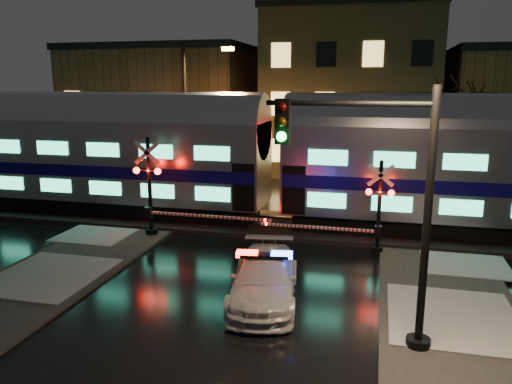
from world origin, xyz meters
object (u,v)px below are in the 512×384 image
at_px(police_car, 264,278).
at_px(streetlight, 190,113).
at_px(crossing_signal_right, 369,216).
at_px(traffic_light, 383,214).
at_px(crossing_signal_left, 157,197).

xyz_separation_m(police_car, streetlight, (-6.90, 11.87, 4.27)).
bearing_deg(streetlight, crossing_signal_right, -34.20).
relative_size(traffic_light, streetlight, 0.75).
bearing_deg(police_car, crossing_signal_right, 51.63).
height_order(police_car, crossing_signal_right, crossing_signal_right).
distance_m(crossing_signal_right, traffic_light, 7.43).
distance_m(crossing_signal_left, streetlight, 7.47).
xyz_separation_m(police_car, crossing_signal_left, (-5.92, 5.19, 1.09)).
bearing_deg(police_car, crossing_signal_left, 130.26).
bearing_deg(traffic_light, crossing_signal_right, 102.76).
relative_size(crossing_signal_right, crossing_signal_left, 0.85).
bearing_deg(crossing_signal_left, police_car, -41.21).
bearing_deg(traffic_light, police_car, 158.95).
bearing_deg(traffic_light, streetlight, 136.01).
xyz_separation_m(crossing_signal_right, crossing_signal_left, (-8.89, 0.01, 0.28)).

